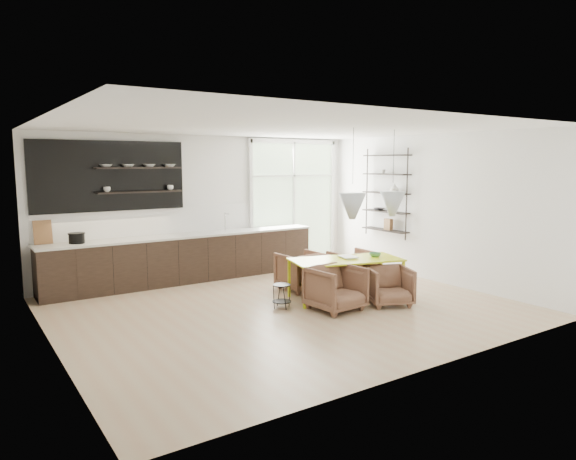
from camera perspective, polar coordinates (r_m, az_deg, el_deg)
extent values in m
cube|color=tan|center=(8.48, -0.20, -8.63)|extent=(7.00, 6.00, 0.01)
cube|color=white|center=(10.81, -9.02, 2.65)|extent=(7.00, 0.02, 2.90)
cube|color=white|center=(6.92, -25.15, -0.69)|extent=(0.02, 6.00, 2.90)
cube|color=white|center=(10.53, 15.91, 2.32)|extent=(0.02, 6.00, 2.90)
cube|color=white|center=(8.16, -0.20, 11.37)|extent=(7.00, 6.00, 0.01)
cube|color=#B2D1A5|center=(11.84, 0.55, 3.16)|extent=(2.20, 0.02, 2.70)
cube|color=silver|center=(11.82, 0.63, 3.15)|extent=(2.30, 0.08, 2.80)
cone|color=silver|center=(8.35, 7.16, 2.64)|extent=(0.44, 0.44, 0.42)
cone|color=silver|center=(8.96, 11.53, 2.88)|extent=(0.44, 0.44, 0.42)
cylinder|color=black|center=(8.32, 7.25, 8.17)|extent=(0.01, 0.01, 0.89)
cylinder|color=black|center=(8.93, 11.66, 8.03)|extent=(0.01, 0.01, 0.89)
cube|color=black|center=(10.40, -11.14, -3.16)|extent=(5.50, 0.65, 0.90)
cube|color=silver|center=(10.32, -11.20, -0.59)|extent=(5.54, 0.69, 0.04)
cube|color=white|center=(10.58, -11.91, 1.11)|extent=(5.50, 0.02, 0.55)
cube|color=black|center=(10.08, -19.17, 5.68)|extent=(2.80, 0.06, 1.30)
cube|color=black|center=(10.08, -16.24, 6.65)|extent=(1.60, 0.28, 0.03)
cube|color=black|center=(10.09, -16.14, 4.09)|extent=(1.60, 0.28, 0.03)
cube|color=olive|center=(9.86, -25.60, -0.23)|extent=(0.30, 0.10, 0.42)
cylinder|color=silver|center=(10.76, -7.01, 0.90)|extent=(0.02, 0.02, 0.40)
imported|color=white|center=(9.91, -19.57, 6.74)|extent=(0.22, 0.22, 0.05)
imported|color=white|center=(10.02, -17.34, 6.84)|extent=(0.22, 0.22, 0.05)
imported|color=white|center=(10.14, -15.16, 6.92)|extent=(0.22, 0.22, 0.05)
imported|color=white|center=(10.28, -13.03, 7.00)|extent=(0.22, 0.22, 0.05)
imported|color=white|center=(9.93, -19.46, 4.27)|extent=(0.12, 0.12, 0.10)
imported|color=white|center=(10.29, -12.96, 4.61)|extent=(0.12, 0.12, 0.10)
cylinder|color=black|center=(9.74, -22.43, -0.89)|extent=(0.27, 0.27, 0.16)
cube|color=black|center=(10.80, 13.05, 3.87)|extent=(0.02, 0.02, 1.90)
cube|color=black|center=(11.66, 8.75, 4.23)|extent=(0.02, 0.02, 1.90)
cube|color=black|center=(11.30, 10.72, 0.01)|extent=(0.26, 1.20, 0.02)
cube|color=black|center=(11.25, 10.77, 2.03)|extent=(0.26, 1.20, 0.02)
cube|color=black|center=(11.22, 10.82, 4.06)|extent=(0.26, 1.20, 0.02)
cube|color=black|center=(11.20, 10.87, 6.10)|extent=(0.26, 1.20, 0.03)
cube|color=black|center=(11.20, 10.92, 8.15)|extent=(0.26, 1.20, 0.03)
imported|color=white|center=(11.04, 11.75, 4.55)|extent=(0.18, 0.18, 0.19)
imported|color=#333338|center=(11.39, 10.07, 2.31)|extent=(0.22, 0.22, 0.05)
imported|color=white|center=(11.28, 10.52, 6.42)|extent=(0.10, 0.10, 0.09)
cube|color=olive|center=(11.21, 11.10, 0.63)|extent=(0.10, 0.18, 0.24)
cube|color=#CAD912|center=(8.95, 6.45, -3.29)|extent=(2.06, 1.32, 0.03)
cube|color=#CAD912|center=(8.33, 1.85, -6.51)|extent=(0.05, 0.05, 0.67)
cube|color=#CAD912|center=(9.03, 0.12, -5.39)|extent=(0.05, 0.05, 0.67)
cube|color=#CAD912|center=(9.11, 12.66, -5.46)|extent=(0.05, 0.05, 0.67)
cube|color=#CAD912|center=(9.76, 10.30, -4.53)|extent=(0.05, 0.05, 0.67)
imported|color=brown|center=(9.55, 1.49, -4.56)|extent=(0.77, 0.79, 0.71)
imported|color=brown|center=(9.81, 7.26, -4.30)|extent=(0.77, 0.79, 0.70)
imported|color=brown|center=(8.28, 5.32, -6.45)|extent=(0.83, 0.85, 0.72)
imported|color=brown|center=(8.72, 11.15, -6.11)|extent=(0.91, 0.92, 0.64)
cylinder|color=black|center=(8.35, -0.70, -6.13)|extent=(0.29, 0.29, 0.02)
cylinder|color=black|center=(8.42, -0.70, -7.93)|extent=(0.31, 0.31, 0.01)
cylinder|color=black|center=(8.44, 0.18, -7.31)|extent=(0.01, 0.01, 0.38)
cylinder|color=black|center=(8.52, -1.01, -7.17)|extent=(0.01, 0.01, 0.38)
cylinder|color=black|center=(8.35, -1.58, -7.48)|extent=(0.01, 0.01, 0.38)
cylinder|color=black|center=(8.27, -0.37, -7.62)|extent=(0.01, 0.01, 0.38)
imported|color=white|center=(8.98, 5.96, -3.05)|extent=(0.32, 0.39, 0.03)
imported|color=#4D8A55|center=(9.23, 9.64, -2.72)|extent=(0.29, 0.29, 0.07)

